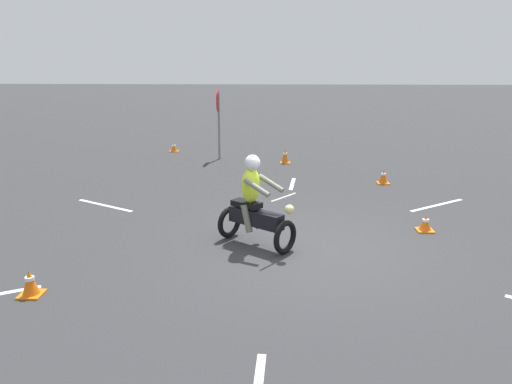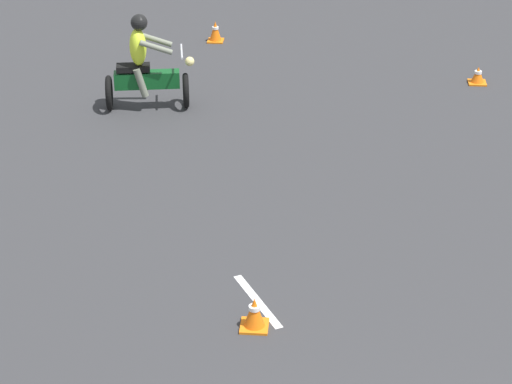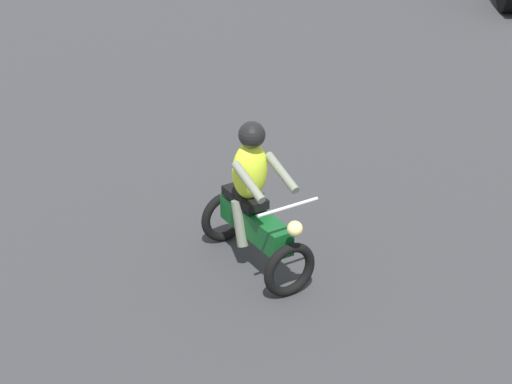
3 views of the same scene
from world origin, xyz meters
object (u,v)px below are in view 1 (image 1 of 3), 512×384
stop_sign (218,110)px  traffic_cone_mid_center (174,147)px  traffic_cone_near_right (285,156)px  traffic_cone_far_center (425,224)px  traffic_cone_near_left (383,177)px  motorcycle_rider_foreground (254,206)px  traffic_cone_far_left (30,283)px

stop_sign → traffic_cone_mid_center: (1.32, 1.80, -1.48)m
traffic_cone_near_right → traffic_cone_mid_center: 4.48m
traffic_cone_far_center → traffic_cone_near_left: bearing=0.3°
motorcycle_rider_foreground → traffic_cone_near_right: motorcycle_rider_foreground is taller
traffic_cone_near_left → traffic_cone_mid_center: 8.08m
traffic_cone_mid_center → traffic_cone_near_right: bearing=-116.0°
traffic_cone_mid_center → traffic_cone_near_left: bearing=-124.8°
traffic_cone_near_left → traffic_cone_far_center: size_ratio=1.21×
traffic_cone_near_right → traffic_cone_far_center: (-6.51, -2.64, -0.07)m
motorcycle_rider_foreground → traffic_cone_near_left: bearing=-177.8°
stop_sign → traffic_cone_far_center: bearing=-145.8°
traffic_cone_near_left → traffic_cone_mid_center: traffic_cone_near_left is taller
stop_sign → traffic_cone_mid_center: size_ratio=7.13×
traffic_cone_near_left → traffic_cone_far_center: bearing=-179.7°
traffic_cone_mid_center → stop_sign: bearing=-126.2°
traffic_cone_near_right → traffic_cone_far_left: (-9.53, 3.79, -0.04)m
traffic_cone_near_left → traffic_cone_near_right: bearing=44.6°
traffic_cone_far_center → traffic_cone_far_left: traffic_cone_far_left is taller
motorcycle_rider_foreground → traffic_cone_near_left: 5.80m
motorcycle_rider_foreground → traffic_cone_mid_center: size_ratio=5.14×
motorcycle_rider_foreground → traffic_cone_far_center: 3.48m
motorcycle_rider_foreground → stop_sign: (8.03, 1.54, 0.91)m
stop_sign → traffic_cone_mid_center: 2.68m
traffic_cone_near_right → traffic_cone_far_left: traffic_cone_near_right is taller
traffic_cone_far_left → traffic_cone_mid_center: bearing=1.2°
traffic_cone_far_center → traffic_cone_far_left: bearing=115.1°
stop_sign → traffic_cone_mid_center: stop_sign is taller
traffic_cone_mid_center → traffic_cone_far_center: (-8.48, -6.66, 0.00)m
stop_sign → traffic_cone_near_left: (-3.30, -4.84, -1.44)m
traffic_cone_far_center → traffic_cone_far_left: (-3.02, 6.43, 0.03)m
motorcycle_rider_foreground → stop_sign: 8.23m
stop_sign → motorcycle_rider_foreground: bearing=-169.1°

